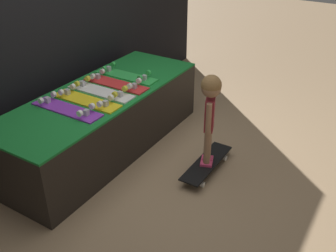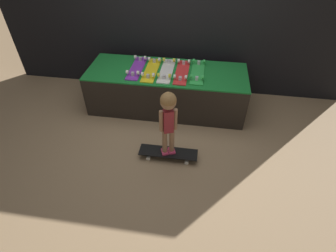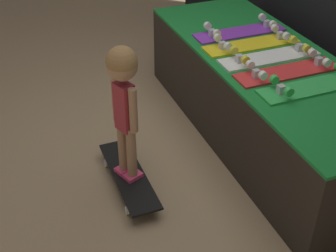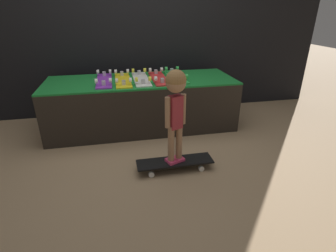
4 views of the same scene
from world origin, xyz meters
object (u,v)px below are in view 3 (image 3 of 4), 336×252
at_px(skateboard_white_on_rack, 270,56).
at_px(skateboard_yellow_on_rack, 252,43).
at_px(skateboard_purple_on_rack, 240,31).
at_px(skateboard_on_floor, 129,176).
at_px(child, 123,90).
at_px(skateboard_red_on_rack, 288,70).
at_px(skateboard_green_on_rack, 314,85).

bearing_deg(skateboard_white_on_rack, skateboard_yellow_on_rack, -177.33).
height_order(skateboard_purple_on_rack, skateboard_on_floor, skateboard_purple_on_rack).
bearing_deg(skateboard_white_on_rack, skateboard_purple_on_rack, 177.71).
relative_size(skateboard_on_floor, child, 0.84).
xyz_separation_m(skateboard_white_on_rack, child, (0.18, -1.06, 0.06)).
bearing_deg(child, skateboard_red_on_rack, 67.61).
distance_m(skateboard_white_on_rack, child, 1.08).
xyz_separation_m(skateboard_on_floor, child, (-0.00, 0.00, 0.63)).
xyz_separation_m(skateboard_yellow_on_rack, skateboard_on_floor, (0.40, -1.05, -0.56)).
distance_m(skateboard_purple_on_rack, skateboard_green_on_rack, 0.88).
distance_m(skateboard_white_on_rack, skateboard_green_on_rack, 0.44).
height_order(skateboard_purple_on_rack, skateboard_red_on_rack, same).
relative_size(skateboard_purple_on_rack, skateboard_green_on_rack, 1.00).
bearing_deg(skateboard_yellow_on_rack, child, -69.10).
bearing_deg(skateboard_purple_on_rack, skateboard_yellow_on_rack, -7.21).
relative_size(skateboard_green_on_rack, skateboard_on_floor, 0.96).
height_order(skateboard_on_floor, child, child).
relative_size(skateboard_yellow_on_rack, child, 0.80).
bearing_deg(skateboard_yellow_on_rack, skateboard_red_on_rack, 0.72).
xyz_separation_m(skateboard_green_on_rack, child, (-0.26, -1.09, 0.06)).
xyz_separation_m(skateboard_purple_on_rack, child, (0.62, -1.08, 0.06)).
relative_size(skateboard_white_on_rack, skateboard_red_on_rack, 1.00).
bearing_deg(skateboard_red_on_rack, skateboard_on_floor, -92.02).
height_order(skateboard_red_on_rack, skateboard_green_on_rack, same).
height_order(skateboard_yellow_on_rack, skateboard_on_floor, skateboard_yellow_on_rack).
bearing_deg(skateboard_on_floor, skateboard_yellow_on_rack, 110.90).
xyz_separation_m(skateboard_purple_on_rack, skateboard_yellow_on_rack, (0.22, -0.03, 0.00)).
bearing_deg(skateboard_yellow_on_rack, skateboard_on_floor, -69.10).
relative_size(skateboard_red_on_rack, child, 0.80).
height_order(skateboard_purple_on_rack, skateboard_green_on_rack, same).
distance_m(skateboard_yellow_on_rack, skateboard_white_on_rack, 0.22).
xyz_separation_m(skateboard_purple_on_rack, skateboard_white_on_rack, (0.44, -0.02, 0.00)).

